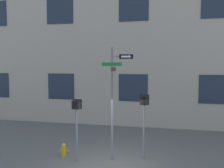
{
  "coord_description": "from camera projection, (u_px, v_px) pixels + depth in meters",
  "views": [
    {
      "loc": [
        1.95,
        -8.96,
        3.92
      ],
      "look_at": [
        -0.16,
        0.86,
        3.13
      ],
      "focal_mm": 40.0,
      "sensor_mm": 36.0,
      "label": 1
    }
  ],
  "objects": [
    {
      "name": "ground_plane",
      "position": [
        111.0,
        168.0,
        9.45
      ],
      "size": [
        60.0,
        60.0,
        0.0
      ],
      "primitive_type": "plane",
      "color": "#595651"
    },
    {
      "name": "fire_hydrant",
      "position": [
        64.0,
        150.0,
        10.64
      ],
      "size": [
        0.37,
        0.21,
        0.57
      ],
      "color": "gold",
      "rests_on": "ground_plane"
    },
    {
      "name": "pedestrian_signal_left",
      "position": [
        76.0,
        114.0,
        9.88
      ],
      "size": [
        0.36,
        0.4,
        2.53
      ],
      "color": "slate",
      "rests_on": "ground_plane"
    },
    {
      "name": "street_sign_pole",
      "position": [
        114.0,
        95.0,
        10.09
      ],
      "size": [
        1.26,
        0.94,
        4.6
      ],
      "color": "slate",
      "rests_on": "ground_plane"
    },
    {
      "name": "building_facade",
      "position": [
        134.0,
        8.0,
        15.43
      ],
      "size": [
        24.0,
        0.63,
        14.8
      ],
      "color": "tan",
      "rests_on": "ground_plane"
    },
    {
      "name": "pedestrian_signal_right",
      "position": [
        144.0,
        109.0,
        10.17
      ],
      "size": [
        0.38,
        0.4,
        2.68
      ],
      "color": "slate",
      "rests_on": "ground_plane"
    }
  ]
}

